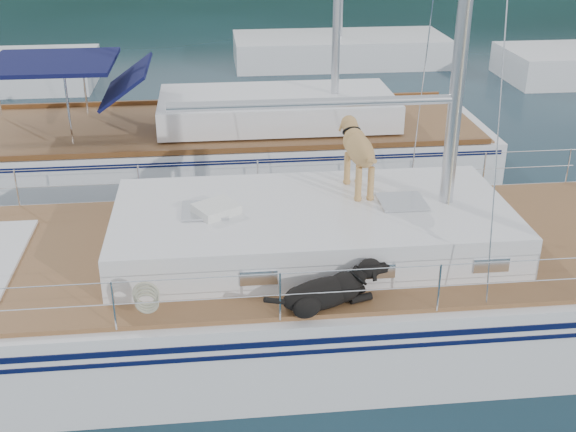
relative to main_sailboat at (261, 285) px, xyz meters
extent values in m
plane|color=black|center=(-0.10, 0.00, -0.68)|extent=(120.00, 120.00, 0.00)
cube|color=white|center=(-0.10, 0.00, -0.18)|extent=(12.00, 3.80, 1.40)
cube|color=#91603A|center=(-0.10, 0.00, 0.55)|extent=(11.52, 3.50, 0.06)
cube|color=white|center=(0.70, 0.00, 0.86)|extent=(5.20, 2.50, 0.55)
cylinder|color=silver|center=(0.70, 0.00, 2.53)|extent=(3.60, 0.12, 0.12)
cylinder|color=silver|center=(-0.10, -1.75, 1.14)|extent=(10.56, 0.01, 0.01)
cylinder|color=silver|center=(-0.10, 1.75, 1.14)|extent=(10.56, 0.01, 0.01)
cube|color=#1B2DAA|center=(-1.23, 1.34, 0.61)|extent=(0.87, 0.76, 0.06)
cube|color=white|center=(-0.56, -0.09, 1.20)|extent=(0.66, 0.63, 0.13)
torus|color=#C0B998|center=(-1.36, -1.67, 0.94)|extent=(0.39, 0.15, 0.38)
cube|color=white|center=(-0.42, 5.84, -0.23)|extent=(11.00, 3.50, 1.30)
cube|color=#91603A|center=(-0.42, 5.84, 0.42)|extent=(10.56, 3.29, 0.06)
cube|color=white|center=(0.78, 5.84, 0.77)|extent=(4.80, 2.30, 0.55)
cube|color=#111448|center=(-3.62, 5.84, 1.82)|extent=(2.40, 2.30, 0.08)
cube|color=white|center=(3.90, 16.00, -0.28)|extent=(7.20, 3.00, 1.10)
camera|label=1|loc=(-0.55, -8.55, 4.99)|focal=45.00mm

